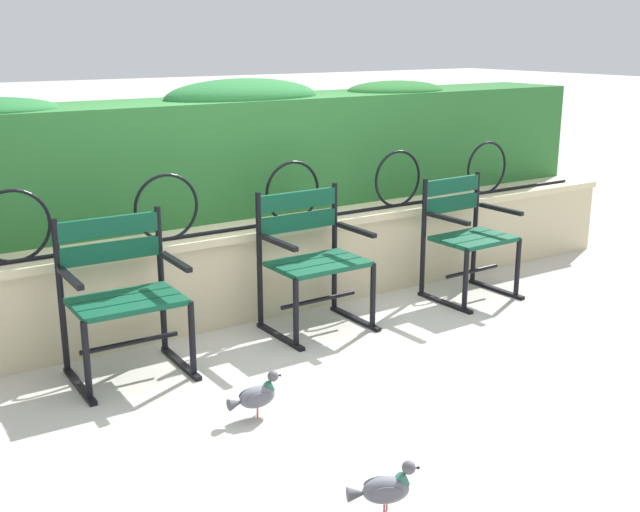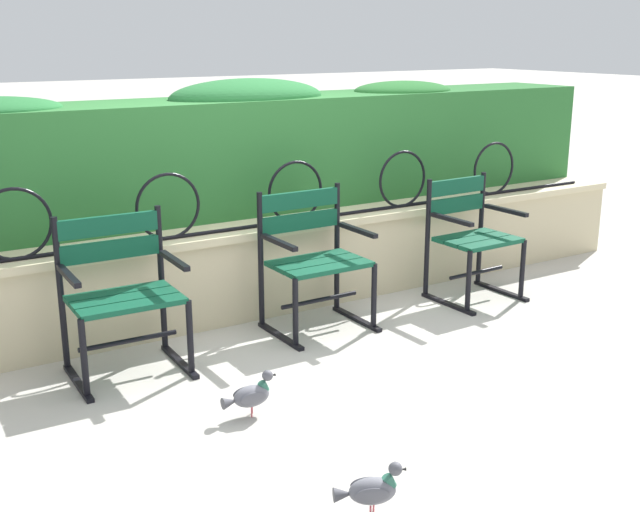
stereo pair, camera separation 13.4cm
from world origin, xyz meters
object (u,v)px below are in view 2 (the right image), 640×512
(park_chair_centre, at_px, (313,256))
(pigeon_near_chairs, at_px, (251,395))
(park_chair_right, at_px, (471,235))
(pigeon_far_side, at_px, (371,490))
(park_chair_left, at_px, (121,290))

(park_chair_centre, xyz_separation_m, pigeon_near_chairs, (-0.93, -0.93, -0.36))
(park_chair_centre, relative_size, pigeon_near_chairs, 3.08)
(pigeon_near_chairs, bearing_deg, park_chair_right, 21.13)
(park_chair_right, relative_size, pigeon_near_chairs, 2.98)
(pigeon_near_chairs, relative_size, pigeon_far_side, 1.04)
(park_chair_left, distance_m, pigeon_far_side, 1.96)
(park_chair_centre, bearing_deg, pigeon_near_chairs, -135.04)
(park_chair_right, bearing_deg, park_chair_left, 179.17)
(park_chair_centre, distance_m, park_chair_right, 1.27)
(park_chair_centre, xyz_separation_m, park_chair_right, (1.27, -0.08, -0.01))
(pigeon_near_chairs, height_order, pigeon_far_side, same)
(pigeon_near_chairs, bearing_deg, pigeon_far_side, -89.06)
(park_chair_left, distance_m, pigeon_near_chairs, 1.02)
(park_chair_centre, relative_size, park_chair_right, 1.03)
(park_chair_centre, relative_size, pigeon_far_side, 3.19)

